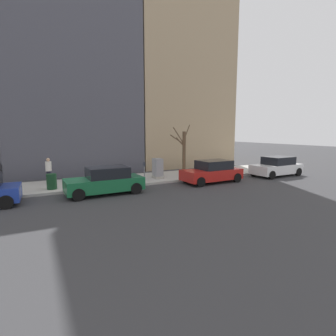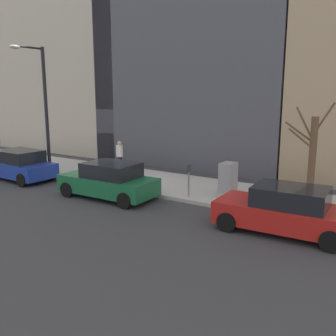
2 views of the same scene
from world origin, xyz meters
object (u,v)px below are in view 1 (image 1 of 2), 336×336
object	(u,v)px
parked_car_red	(212,172)
parking_meter	(144,170)
office_tower_left	(170,31)
parked_car_white	(277,167)
bare_tree	(184,151)
trash_bin	(52,181)
utility_box	(158,169)
pedestrian_near_meter	(49,169)
office_block_center	(60,92)
parked_car_green	(105,181)

from	to	relation	value
parked_car_red	parking_meter	xyz separation A→B (m)	(1.53, 4.39, 0.24)
parked_car_red	office_tower_left	world-z (taller)	office_tower_left
parked_car_white	parking_meter	distance (m)	10.65
parked_car_white	parking_meter	bearing A→B (deg)	78.46
bare_tree	trash_bin	xyz separation A→B (m)	(-1.71, 9.91, -1.36)
utility_box	office_tower_left	distance (m)	17.05
utility_box	parked_car_white	bearing A→B (deg)	-105.73
utility_box	trash_bin	world-z (taller)	utility_box
parking_meter	office_tower_left	xyz separation A→B (m)	(10.02, -7.16, 13.03)
utility_box	trash_bin	size ratio (longest dim) A/B	1.59
trash_bin	utility_box	bearing A→B (deg)	-86.72
parked_car_red	parking_meter	world-z (taller)	parked_car_red
parked_car_red	pedestrian_near_meter	bearing A→B (deg)	66.97
office_tower_left	office_block_center	xyz separation A→B (m)	(1.05, 11.08, -6.87)
parked_car_red	parked_car_green	world-z (taller)	same
bare_tree	office_block_center	distance (m)	13.18
parked_car_white	bare_tree	world-z (taller)	bare_tree
parking_meter	bare_tree	xyz separation A→B (m)	(2.16, -4.29, 0.98)
parking_meter	utility_box	bearing A→B (deg)	-58.09
office_tower_left	pedestrian_near_meter	bearing A→B (deg)	121.00
parked_car_red	trash_bin	world-z (taller)	parked_car_red
parked_car_green	office_block_center	xyz separation A→B (m)	(12.61, 0.93, 6.41)
parking_meter	parked_car_red	bearing A→B (deg)	-109.20
parked_car_red	bare_tree	size ratio (longest dim) A/B	1.10
trash_bin	office_block_center	xyz separation A→B (m)	(10.61, -1.71, 6.54)
parked_car_green	parked_car_red	bearing A→B (deg)	-91.21
parked_car_white	pedestrian_near_meter	bearing A→B (deg)	73.76
utility_box	pedestrian_near_meter	xyz separation A→B (m)	(1.46, 7.03, 0.24)
office_block_center	utility_box	bearing A→B (deg)	-152.65
parking_meter	office_block_center	size ratio (longest dim) A/B	0.09
utility_box	pedestrian_near_meter	world-z (taller)	pedestrian_near_meter
parked_car_white	parked_car_green	size ratio (longest dim) A/B	1.01
utility_box	pedestrian_near_meter	bearing A→B (deg)	78.24
parked_car_green	office_tower_left	xyz separation A→B (m)	(11.56, -10.14, 13.28)
bare_tree	office_block_center	size ratio (longest dim) A/B	0.27
parking_meter	office_block_center	world-z (taller)	office_block_center
parked_car_red	parked_car_white	bearing A→B (deg)	-93.94
parking_meter	utility_box	distance (m)	1.61
parked_car_green	trash_bin	distance (m)	3.31
parked_car_green	parking_meter	distance (m)	3.37
pedestrian_near_meter	parking_meter	bearing A→B (deg)	39.04
office_block_center	trash_bin	bearing A→B (deg)	170.87
parked_car_red	utility_box	world-z (taller)	utility_box
parked_car_white	office_tower_left	size ratio (longest dim) A/B	0.15
office_tower_left	parked_car_green	bearing A→B (deg)	138.73
parked_car_green	pedestrian_near_meter	world-z (taller)	pedestrian_near_meter
bare_tree	office_tower_left	xyz separation A→B (m)	(7.86, -2.87, 12.05)
parked_car_red	trash_bin	distance (m)	10.21
trash_bin	office_block_center	bearing A→B (deg)	-9.13
parking_meter	office_block_center	distance (m)	13.26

